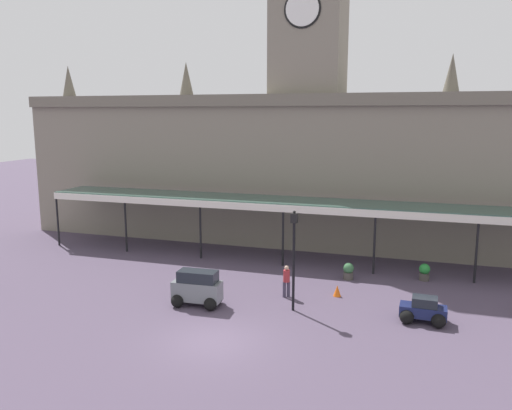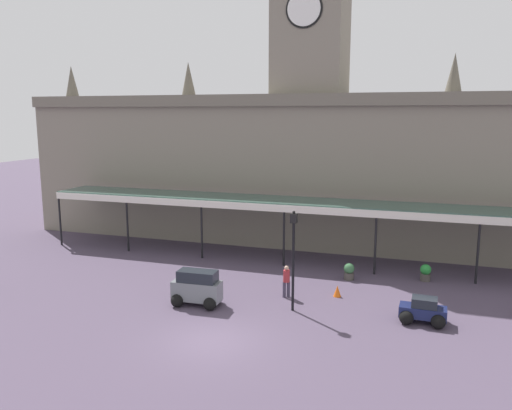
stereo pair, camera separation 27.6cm
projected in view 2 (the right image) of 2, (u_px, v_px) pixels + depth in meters
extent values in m
plane|color=#4C3F53|center=(213.00, 341.00, 21.19)|extent=(140.00, 140.00, 0.00)
cube|color=gray|center=(309.00, 169.00, 37.34)|extent=(42.35, 6.64, 10.61)
cube|color=#6C6558|center=(299.00, 100.00, 33.23)|extent=(42.35, 0.30, 0.80)
cube|color=gray|center=(312.00, 31.00, 35.63)|extent=(4.80, 4.80, 8.75)
cylinder|color=white|center=(304.00, 9.00, 33.15)|extent=(2.20, 0.12, 2.20)
cylinder|color=black|center=(304.00, 9.00, 33.18)|extent=(2.46, 0.06, 2.46)
cone|color=#5F594E|center=(72.00, 82.00, 42.33)|extent=(1.10, 1.10, 2.60)
cone|color=#5F594E|center=(188.00, 79.00, 39.08)|extent=(1.10, 1.10, 2.60)
cone|color=#5F594E|center=(454.00, 73.00, 33.27)|extent=(1.10, 1.10, 2.60)
cube|color=#38564C|center=(290.00, 201.00, 32.43)|extent=(33.11, 3.20, 0.16)
cube|color=silver|center=(284.00, 209.00, 30.97)|extent=(33.11, 0.12, 0.44)
cylinder|color=black|center=(60.00, 219.00, 36.47)|extent=(0.14, 0.14, 3.76)
cylinder|color=black|center=(127.00, 224.00, 34.78)|extent=(0.14, 0.14, 3.76)
cylinder|color=black|center=(202.00, 230.00, 33.10)|extent=(0.14, 0.14, 3.76)
cylinder|color=black|center=(284.00, 236.00, 31.42)|extent=(0.14, 0.14, 3.76)
cylinder|color=black|center=(375.00, 243.00, 29.73)|extent=(0.14, 0.14, 3.76)
cylinder|color=black|center=(478.00, 251.00, 28.05)|extent=(0.14, 0.14, 3.76)
cube|color=slate|center=(197.00, 291.00, 25.06)|extent=(2.44, 1.06, 0.95)
cube|color=#1E232B|center=(198.00, 276.00, 24.91)|extent=(1.94, 0.99, 0.55)
sphere|color=black|center=(177.00, 301.00, 24.90)|extent=(0.64, 0.64, 0.64)
sphere|color=black|center=(185.00, 294.00, 25.81)|extent=(0.64, 0.64, 0.64)
sphere|color=black|center=(210.00, 304.00, 24.46)|extent=(0.64, 0.64, 0.64)
sphere|color=black|center=(217.00, 297.00, 25.36)|extent=(0.64, 0.64, 0.64)
cube|color=#19214C|center=(423.00, 312.00, 22.97)|extent=(2.08, 0.95, 0.50)
cube|color=#1E232B|center=(425.00, 302.00, 22.87)|extent=(1.13, 0.84, 0.42)
sphere|color=black|center=(406.00, 318.00, 22.83)|extent=(0.64, 0.64, 0.64)
sphere|color=black|center=(408.00, 311.00, 23.64)|extent=(0.64, 0.64, 0.64)
sphere|color=black|center=(438.00, 322.00, 22.37)|extent=(0.64, 0.64, 0.64)
sphere|color=black|center=(438.00, 314.00, 23.19)|extent=(0.64, 0.64, 0.64)
cylinder|color=#3F384C|center=(284.00, 290.00, 26.20)|extent=(0.17, 0.17, 0.82)
cylinder|color=#3F384C|center=(288.00, 289.00, 26.25)|extent=(0.17, 0.17, 0.82)
cylinder|color=#A52D33|center=(286.00, 276.00, 26.10)|extent=(0.34, 0.34, 0.62)
sphere|color=tan|center=(287.00, 268.00, 26.02)|extent=(0.23, 0.23, 0.23)
cylinder|color=black|center=(293.00, 267.00, 24.14)|extent=(0.13, 0.13, 4.30)
cube|color=black|center=(294.00, 218.00, 23.72)|extent=(0.30, 0.30, 0.44)
sphere|color=black|center=(294.00, 212.00, 23.67)|extent=(0.14, 0.14, 0.14)
cone|color=orange|center=(337.00, 291.00, 26.32)|extent=(0.40, 0.40, 0.58)
cylinder|color=#47423D|center=(349.00, 276.00, 29.03)|extent=(0.56, 0.56, 0.42)
sphere|color=#396A41|center=(349.00, 268.00, 28.95)|extent=(0.60, 0.60, 0.60)
cylinder|color=#47423D|center=(425.00, 277.00, 28.82)|extent=(0.56, 0.56, 0.42)
sphere|color=#278B36|center=(426.00, 270.00, 28.74)|extent=(0.60, 0.60, 0.60)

